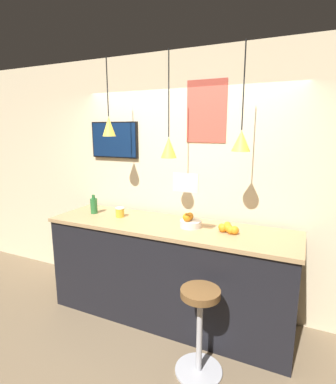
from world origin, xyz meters
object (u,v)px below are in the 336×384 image
(fruit_bowl, at_px, (190,221))
(spread_jar, at_px, (120,212))
(mounted_tv, at_px, (114,140))
(bar_stool, at_px, (200,321))
(juice_bottle, at_px, (94,205))

(fruit_bowl, bearing_deg, spread_jar, 179.77)
(spread_jar, height_order, mounted_tv, mounted_tv)
(mounted_tv, bearing_deg, fruit_bowl, -18.89)
(fruit_bowl, bearing_deg, bar_stool, -61.84)
(bar_stool, height_order, fruit_bowl, fruit_bowl)
(bar_stool, distance_m, fruit_bowl, 0.96)
(bar_stool, xyz_separation_m, fruit_bowl, (-0.33, 0.63, 0.64))
(mounted_tv, bearing_deg, spread_jar, -51.46)
(fruit_bowl, relative_size, juice_bottle, 0.99)
(fruit_bowl, xyz_separation_m, mounted_tv, (-1.17, 0.40, 0.79))
(mounted_tv, bearing_deg, bar_stool, -34.28)
(bar_stool, relative_size, fruit_bowl, 3.48)
(juice_bottle, distance_m, spread_jar, 0.37)
(fruit_bowl, height_order, spread_jar, fruit_bowl)
(spread_jar, bearing_deg, mounted_tv, 128.54)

